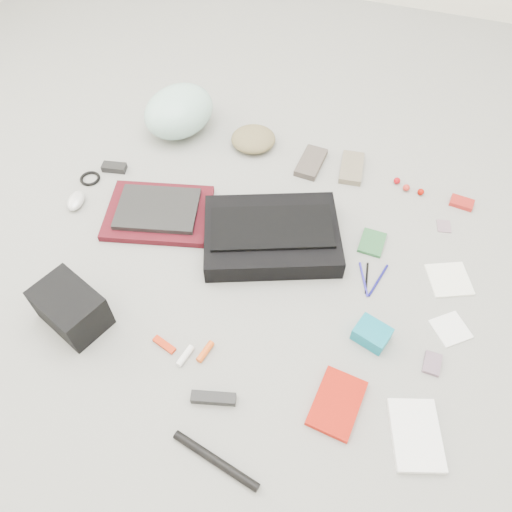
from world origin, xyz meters
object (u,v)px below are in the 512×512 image
(bike_helmet, at_px, (179,111))
(book_red, at_px, (337,403))
(laptop, at_px, (158,209))
(accordion_wallet, at_px, (372,334))
(camera_bag, at_px, (71,308))
(messenger_bag, at_px, (272,236))

(bike_helmet, distance_m, book_red, 1.37)
(bike_helmet, bearing_deg, laptop, -54.98)
(bike_helmet, xyz_separation_m, accordion_wallet, (0.99, -0.75, -0.07))
(laptop, height_order, bike_helmet, bike_helmet)
(bike_helmet, xyz_separation_m, camera_bag, (0.06, -0.99, -0.03))
(messenger_bag, xyz_separation_m, bike_helmet, (-0.57, 0.48, 0.06))
(messenger_bag, height_order, bike_helmet, bike_helmet)
(messenger_bag, xyz_separation_m, accordion_wallet, (0.42, -0.27, -0.01))
(accordion_wallet, bearing_deg, messenger_bag, 165.18)
(messenger_bag, height_order, accordion_wallet, messenger_bag)
(messenger_bag, distance_m, book_red, 0.63)
(laptop, bearing_deg, accordion_wallet, -30.56)
(accordion_wallet, bearing_deg, bike_helmet, 160.76)
(messenger_bag, distance_m, laptop, 0.45)
(book_red, height_order, accordion_wallet, accordion_wallet)
(laptop, distance_m, accordion_wallet, 0.90)
(laptop, distance_m, bike_helmet, 0.51)
(bike_helmet, height_order, book_red, bike_helmet)
(messenger_bag, relative_size, book_red, 2.48)
(laptop, height_order, accordion_wallet, accordion_wallet)
(book_red, relative_size, accordion_wallet, 1.82)
(messenger_bag, bearing_deg, laptop, 160.47)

